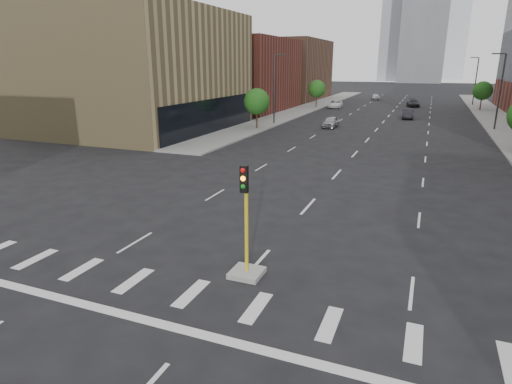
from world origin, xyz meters
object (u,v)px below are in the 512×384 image
Objects in this scene: car_near_left at (331,122)px; car_distant at (376,97)px; car_deep_right at (413,103)px; car_mid_right at (408,114)px; car_far_left at (335,104)px; median_traffic_signal at (246,253)px.

car_distant is (-0.10, 47.23, -0.02)m from car_near_left.
car_deep_right reaches higher than car_near_left.
car_mid_right is at bearing -83.30° from car_distant.
car_far_left is at bearing 102.07° from car_near_left.
median_traffic_signal is at bearing -96.32° from car_mid_right.
car_near_left is 15.93m from car_mid_right.
car_mid_right is at bearing 86.93° from median_traffic_signal.
car_far_left is 1.31× the size of car_distant.
car_distant is at bearing 91.55° from car_near_left.
car_far_left is at bearing -109.80° from car_distant.
median_traffic_signal is 41.43m from car_near_left.
median_traffic_signal is 0.91× the size of car_deep_right.
median_traffic_signal is at bearing -86.13° from car_far_left.
median_traffic_signal is 54.48m from car_mid_right.
median_traffic_signal reaches higher than car_distant.
car_distant is at bearing 93.79° from median_traffic_signal.
car_distant is at bearing 101.26° from car_mid_right.
car_near_left is 33.90m from car_deep_right.
car_near_left is 0.92× the size of car_mid_right.
car_far_left reaches higher than car_distant.
car_mid_right reaches higher than car_deep_right.
car_mid_right is 19.43m from car_deep_right.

